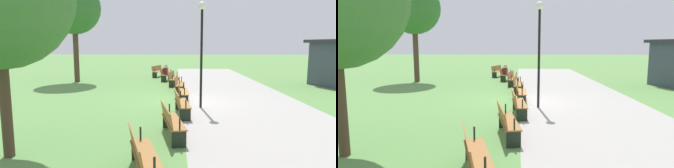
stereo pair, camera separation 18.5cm
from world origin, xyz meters
TOP-DOWN VIEW (x-y plane):
  - ground_plane at (0.00, 0.00)m, footprint 120.00×120.00m
  - path_paving at (0.00, 2.62)m, footprint 34.82×5.44m
  - bench_0 at (-9.98, -1.75)m, footprint 1.93×1.07m
  - bench_1 at (-7.54, -1.02)m, footprint 1.94×0.93m
  - bench_2 at (-5.06, -0.49)m, footprint 1.94×0.78m
  - bench_3 at (-2.54, -0.18)m, footprint 1.92×0.63m
  - bench_4 at (-0.00, -0.07)m, footprint 1.88×0.47m
  - bench_5 at (2.54, -0.18)m, footprint 1.92×0.63m
  - bench_6 at (5.06, -0.49)m, footprint 1.94×0.78m
  - bench_7 at (7.54, -1.02)m, footprint 1.94×0.93m
  - person_seated at (-7.22, -0.95)m, footprint 0.42×0.57m
  - tree_0 at (-6.69, -7.21)m, footprint 3.55×3.55m
  - lamp_post at (1.27, 0.68)m, footprint 0.32×0.32m

SIDE VIEW (x-z plane):
  - ground_plane at x=0.00m, z-range 0.00..0.00m
  - path_paving at x=0.00m, z-range 0.00..0.01m
  - bench_0 at x=-9.98m, z-range 0.03..0.92m
  - bench_1 at x=-7.54m, z-range 0.03..0.92m
  - bench_2 at x=-5.06m, z-range 0.03..0.92m
  - bench_3 at x=-2.54m, z-range 0.03..0.92m
  - bench_4 at x=0.00m, z-range 0.03..0.92m
  - bench_5 at x=2.54m, z-range 0.03..0.92m
  - bench_6 at x=5.06m, z-range 0.03..0.92m
  - bench_7 at x=7.54m, z-range 0.03..0.92m
  - person_seated at x=-7.22m, z-range 0.04..1.24m
  - lamp_post at x=1.27m, z-range 0.81..5.08m
  - tree_0 at x=-6.69m, z-range 1.59..8.41m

